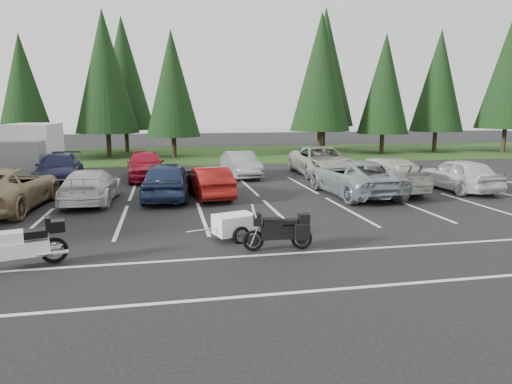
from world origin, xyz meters
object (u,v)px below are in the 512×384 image
at_px(car_near_4, 167,180).
at_px(adventure_motorcycle, 278,227).
at_px(car_near_3, 91,186).
at_px(car_far_3, 241,165).
at_px(car_near_7, 381,174).
at_px(car_far_1, 59,169).
at_px(car_near_8, 459,175).
at_px(car_near_6, 354,178).
at_px(box_truck, 29,151).
at_px(touring_motorcycle, 14,240).
at_px(car_near_5, 209,182).
at_px(cargo_trailer, 234,227).
at_px(car_near_2, 5,189).
at_px(car_far_2, 145,165).
at_px(car_far_4, 321,161).

xyz_separation_m(car_near_4, adventure_motorcycle, (2.79, -7.81, -0.17)).
height_order(car_near_3, car_far_3, car_far_3).
bearing_deg(car_near_7, car_far_1, -25.51).
bearing_deg(car_near_8, car_near_6, -2.33).
distance_m(box_truck, car_near_3, 9.13).
relative_size(car_near_7, touring_motorcycle, 2.15).
bearing_deg(car_near_3, car_near_5, -175.09).
bearing_deg(car_near_5, adventure_motorcycle, 91.66).
distance_m(box_truck, car_near_5, 12.05).
relative_size(car_near_7, car_far_1, 1.08).
bearing_deg(box_truck, car_near_4, -46.81).
relative_size(car_near_6, adventure_motorcycle, 2.67).
height_order(car_near_8, cargo_trailer, car_near_8).
bearing_deg(car_near_5, car_near_2, 0.92).
distance_m(car_near_2, car_near_5, 7.73).
distance_m(car_near_3, car_near_4, 3.02).
relative_size(car_near_4, cargo_trailer, 2.89).
bearing_deg(car_near_6, adventure_motorcycle, 50.80).
relative_size(car_near_4, car_near_5, 1.17).
relative_size(car_near_7, adventure_motorcycle, 2.63).
xyz_separation_m(car_near_3, touring_motorcycle, (-0.53, -7.84, 0.03)).
height_order(car_near_6, car_far_2, car_far_2).
relative_size(car_far_4, cargo_trailer, 3.58).
bearing_deg(car_near_4, car_far_2, -73.77).
relative_size(cargo_trailer, adventure_motorcycle, 0.79).
height_order(box_truck, cargo_trailer, box_truck).
relative_size(car_near_2, car_near_4, 1.22).
xyz_separation_m(car_far_2, adventure_motorcycle, (3.89, -13.48, -0.17)).
relative_size(car_far_2, car_far_3, 1.12).
bearing_deg(car_far_1, box_truck, 124.49).
bearing_deg(adventure_motorcycle, box_truck, 126.52).
bearing_deg(car_near_5, car_near_4, -6.44).
height_order(car_near_3, car_near_6, car_near_6).
height_order(car_far_1, car_far_3, car_far_1).
bearing_deg(car_near_5, cargo_trailer, 84.64).
relative_size(car_far_2, touring_motorcycle, 1.86).
xyz_separation_m(car_near_6, car_near_7, (1.61, 0.70, 0.02)).
relative_size(box_truck, car_far_1, 1.12).
relative_size(car_near_5, car_far_4, 0.69).
bearing_deg(box_truck, car_far_2, -19.10).
distance_m(car_near_4, car_far_3, 6.94).
bearing_deg(car_far_1, car_near_2, -99.78).
xyz_separation_m(car_far_4, touring_motorcycle, (-12.16, -13.47, -0.11)).
relative_size(car_near_5, car_near_8, 0.91).
height_order(car_near_4, car_far_4, car_far_4).
height_order(box_truck, car_near_2, box_truck).
height_order(box_truck, car_far_4, box_truck).
xyz_separation_m(car_near_2, car_near_6, (13.90, 0.23, -0.03)).
height_order(car_near_2, cargo_trailer, car_near_2).
relative_size(box_truck, car_far_3, 1.33).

